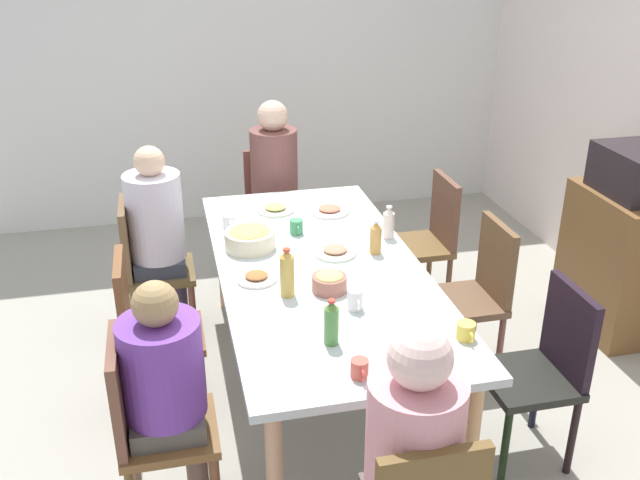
% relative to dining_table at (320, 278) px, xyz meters
% --- Properties ---
extents(ground_plane, '(6.34, 6.34, 0.00)m').
position_rel_dining_table_xyz_m(ground_plane, '(0.00, 0.00, -0.69)').
color(ground_plane, '#9C998D').
extents(wall_left, '(0.12, 4.66, 2.60)m').
position_rel_dining_table_xyz_m(wall_left, '(-2.70, 0.00, 0.61)').
color(wall_left, silver).
rests_on(wall_left, ground_plane).
extents(dining_table, '(2.25, 1.04, 0.76)m').
position_rel_dining_table_xyz_m(dining_table, '(0.00, 0.00, 0.00)').
color(dining_table, silver).
rests_on(dining_table, ground_plane).
extents(chair_0, '(0.40, 0.40, 0.90)m').
position_rel_dining_table_xyz_m(chair_0, '(-0.75, -0.90, -0.17)').
color(chair_0, brown).
rests_on(chair_0, ground_plane).
extents(person_0, '(0.33, 0.33, 1.23)m').
position_rel_dining_table_xyz_m(person_0, '(-0.75, -0.81, 0.06)').
color(person_0, '#3A383C').
rests_on(person_0, ground_plane).
extents(chair_1, '(0.40, 0.40, 0.90)m').
position_rel_dining_table_xyz_m(chair_1, '(-0.75, 0.90, -0.17)').
color(chair_1, brown).
rests_on(chair_1, ground_plane).
extents(chair_2, '(0.40, 0.40, 0.90)m').
position_rel_dining_table_xyz_m(chair_2, '(0.00, -0.90, -0.17)').
color(chair_2, brown).
rests_on(chair_2, ground_plane).
extents(chair_3, '(0.40, 0.40, 0.90)m').
position_rel_dining_table_xyz_m(chair_3, '(0.00, 0.90, -0.17)').
color(chair_3, brown).
rests_on(chair_3, ground_plane).
extents(chair_4, '(0.40, 0.40, 0.90)m').
position_rel_dining_table_xyz_m(chair_4, '(0.75, -0.90, -0.17)').
color(chair_4, brown).
rests_on(chair_4, ground_plane).
extents(person_4, '(0.33, 0.33, 1.15)m').
position_rel_dining_table_xyz_m(person_4, '(0.75, -0.81, 0.01)').
color(person_4, '#5C5547').
rests_on(person_4, ground_plane).
extents(person_5, '(0.33, 0.33, 1.24)m').
position_rel_dining_table_xyz_m(person_5, '(1.42, 0.00, 0.06)').
color(person_5, brown).
rests_on(person_5, ground_plane).
extents(chair_6, '(0.40, 0.40, 0.90)m').
position_rel_dining_table_xyz_m(chair_6, '(-1.50, 0.00, -0.17)').
color(chair_6, brown).
rests_on(chair_6, ground_plane).
extents(person_6, '(0.33, 0.33, 1.29)m').
position_rel_dining_table_xyz_m(person_6, '(-1.42, 0.00, 0.09)').
color(person_6, '#3D3D46').
rests_on(person_6, ground_plane).
extents(chair_7, '(0.40, 0.40, 0.90)m').
position_rel_dining_table_xyz_m(chair_7, '(0.75, 0.90, -0.17)').
color(chair_7, black).
rests_on(chair_7, ground_plane).
extents(plate_0, '(0.23, 0.23, 0.04)m').
position_rel_dining_table_xyz_m(plate_0, '(-0.80, -0.10, 0.08)').
color(plate_0, silver).
rests_on(plate_0, dining_table).
extents(plate_1, '(0.23, 0.23, 0.04)m').
position_rel_dining_table_xyz_m(plate_1, '(-0.13, 0.11, 0.08)').
color(plate_1, silver).
rests_on(plate_1, dining_table).
extents(plate_2, '(0.23, 0.23, 0.04)m').
position_rel_dining_table_xyz_m(plate_2, '(0.89, 0.19, 0.08)').
color(plate_2, '#EDE9CD').
rests_on(plate_2, dining_table).
extents(plate_3, '(0.24, 0.24, 0.04)m').
position_rel_dining_table_xyz_m(plate_3, '(-0.70, 0.22, 0.08)').
color(plate_3, white).
rests_on(plate_3, dining_table).
extents(plate_4, '(0.21, 0.21, 0.04)m').
position_rel_dining_table_xyz_m(plate_4, '(0.08, -0.34, 0.08)').
color(plate_4, white).
rests_on(plate_4, dining_table).
extents(bowl_0, '(0.17, 0.17, 0.10)m').
position_rel_dining_table_xyz_m(bowl_0, '(0.27, -0.01, 0.12)').
color(bowl_0, '#9E5E4F').
rests_on(bowl_0, dining_table).
extents(bowl_1, '(0.28, 0.28, 0.12)m').
position_rel_dining_table_xyz_m(bowl_1, '(-0.30, -0.32, 0.13)').
color(bowl_1, beige).
rests_on(bowl_1, dining_table).
extents(cup_0, '(0.11, 0.07, 0.10)m').
position_rel_dining_table_xyz_m(cup_0, '(0.46, 0.06, 0.12)').
color(cup_0, white).
rests_on(cup_0, dining_table).
extents(cup_1, '(0.11, 0.08, 0.08)m').
position_rel_dining_table_xyz_m(cup_1, '(-0.61, -0.40, 0.11)').
color(cup_1, white).
rests_on(cup_1, dining_table).
extents(cup_2, '(0.12, 0.08, 0.08)m').
position_rel_dining_table_xyz_m(cup_2, '(0.81, 0.45, 0.11)').
color(cup_2, '#E6C84C').
rests_on(cup_2, dining_table).
extents(cup_3, '(0.11, 0.07, 0.08)m').
position_rel_dining_table_xyz_m(cup_3, '(-0.44, -0.04, 0.11)').
color(cup_3, '#449560').
rests_on(cup_3, dining_table).
extents(cup_4, '(0.11, 0.07, 0.08)m').
position_rel_dining_table_xyz_m(cup_4, '(0.98, -0.06, 0.11)').
color(cup_4, '#C75446').
rests_on(cup_4, dining_table).
extents(bottle_0, '(0.06, 0.06, 0.19)m').
position_rel_dining_table_xyz_m(bottle_0, '(-0.09, 0.33, 0.16)').
color(bottle_0, '#C98F45').
rests_on(bottle_0, dining_table).
extents(bottle_1, '(0.07, 0.07, 0.25)m').
position_rel_dining_table_xyz_m(bottle_1, '(0.26, -0.22, 0.19)').
color(bottle_1, gold).
rests_on(bottle_1, dining_table).
extents(bottle_2, '(0.06, 0.06, 0.21)m').
position_rel_dining_table_xyz_m(bottle_2, '(0.72, -0.12, 0.17)').
color(bottle_2, '#49843F').
rests_on(bottle_2, dining_table).
extents(bottle_3, '(0.06, 0.06, 0.19)m').
position_rel_dining_table_xyz_m(bottle_3, '(-0.27, 0.46, 0.16)').
color(bottle_3, silver).
rests_on(bottle_3, dining_table).
extents(side_cabinet, '(0.70, 0.44, 0.90)m').
position_rel_dining_table_xyz_m(side_cabinet, '(-0.24, 1.97, -0.24)').
color(side_cabinet, brown).
rests_on(side_cabinet, ground_plane).
extents(microwave, '(0.48, 0.36, 0.28)m').
position_rel_dining_table_xyz_m(microwave, '(-0.24, 1.97, 0.35)').
color(microwave, black).
rests_on(microwave, side_cabinet).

